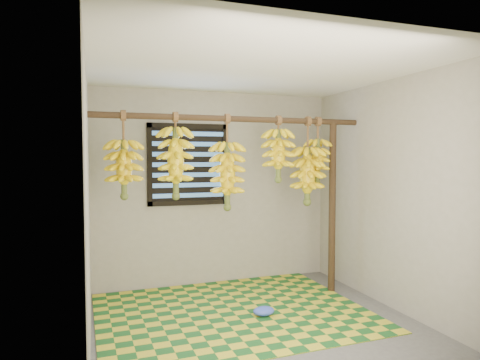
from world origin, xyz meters
name	(u,v)px	position (x,y,z in m)	size (l,w,h in m)	color
floor	(259,326)	(0.00, 0.00, -0.01)	(3.00, 3.00, 0.01)	#4C4C4C
ceiling	(260,68)	(0.00, 0.00, 2.40)	(3.00, 3.00, 0.01)	silver
wall_back	(215,188)	(0.00, 1.50, 1.20)	(3.00, 0.01, 2.40)	gray
wall_left	(87,205)	(-1.50, 0.00, 1.20)	(0.01, 3.00, 2.40)	gray
wall_right	(393,195)	(1.50, 0.00, 1.20)	(0.01, 3.00, 2.40)	gray
window	(188,165)	(-0.35, 1.48, 1.50)	(1.00, 0.04, 1.00)	black
hanging_pole	(235,119)	(0.00, 0.70, 2.00)	(0.06, 0.06, 3.00)	#3C2B18
support_post	(332,207)	(1.20, 0.70, 1.00)	(0.08, 0.08, 2.00)	#3C2B18
woven_mat	(233,312)	(-0.13, 0.41, 0.01)	(2.67, 2.14, 0.01)	#18521F
plastic_bag	(264,311)	(0.13, 0.20, 0.06)	(0.22, 0.16, 0.09)	blue
banana_bunch_a	(124,169)	(-1.17, 0.70, 1.47)	(0.36, 0.36, 0.87)	brown
banana_bunch_b	(176,163)	(-0.65, 0.70, 1.53)	(0.34, 0.34, 0.88)	brown
banana_bunch_c	(227,176)	(-0.09, 0.70, 1.39)	(0.35, 0.35, 1.02)	brown
banana_bunch_d	(278,155)	(0.50, 0.70, 1.61)	(0.34, 0.34, 0.73)	brown
banana_bunch_e	(307,176)	(0.87, 0.70, 1.38)	(0.37, 0.37, 1.00)	brown
banana_bunch_f	(318,161)	(1.00, 0.70, 1.55)	(0.30, 0.30, 0.77)	brown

